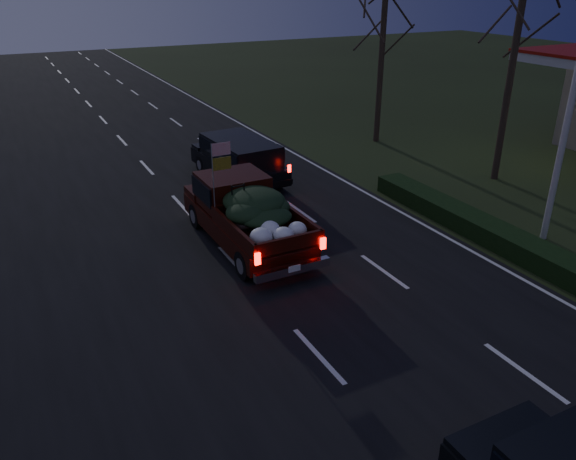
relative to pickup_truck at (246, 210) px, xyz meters
name	(u,v)px	position (x,y,z in m)	size (l,w,h in m)	color
ground	(318,356)	(-0.88, -6.03, -1.11)	(120.00, 120.00, 0.00)	black
road_asphalt	(318,356)	(-0.88, -6.03, -1.10)	(14.00, 120.00, 0.02)	black
hedge_row	(482,228)	(6.92, -3.03, -0.81)	(1.00, 10.00, 0.60)	black
bare_tree_mid	(520,15)	(11.62, 0.97, 5.24)	(3.60, 3.60, 8.50)	black
bare_tree_far	(383,33)	(10.62, 7.97, 4.11)	(3.60, 3.60, 7.00)	black
pickup_truck	(246,210)	(0.00, 0.00, 0.00)	(2.23, 5.70, 2.98)	#320D06
lead_suv	(239,156)	(2.09, 5.49, -0.03)	(2.40, 5.11, 1.43)	black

